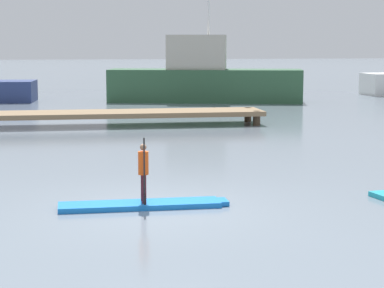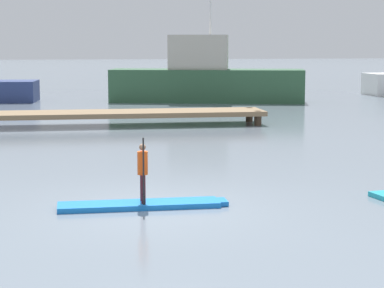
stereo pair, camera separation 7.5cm
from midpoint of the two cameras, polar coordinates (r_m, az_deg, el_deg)
name	(u,v)px [view 1 (the left image)]	position (r m, az deg, el deg)	size (l,w,h in m)	color
ground_plane	(159,209)	(13.84, -2.80, -5.14)	(240.00, 240.00, 0.00)	slate
paddleboard_near	(144,205)	(14.00, -3.98, -4.79)	(3.26, 0.68, 0.10)	blue
paddler_child_solo	(143,169)	(13.86, -3.99, -2.01)	(0.20, 0.40, 1.27)	#4C1419
fishing_boat_white_large	(203,78)	(38.43, 0.84, 5.17)	(10.40, 4.65, 8.20)	#2D5638
floating_dock	(81,114)	(27.53, -8.80, 2.31)	(13.80, 2.02, 0.55)	#846B4C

